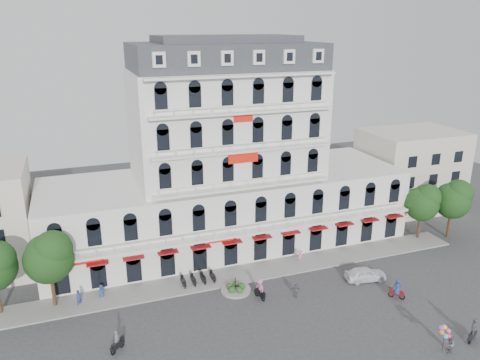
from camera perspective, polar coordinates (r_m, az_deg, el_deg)
name	(u,v)px	position (r m, az deg, el deg)	size (l,w,h in m)	color
ground	(285,317)	(47.41, 5.55, -16.25)	(120.00, 120.00, 0.00)	#38383A
sidewalk	(252,272)	(54.36, 1.44, -11.17)	(53.00, 4.00, 0.16)	gray
main_building	(226,168)	(58.28, -1.69, 1.48)	(45.00, 15.00, 25.80)	silver
flank_building_east	(410,170)	(75.53, 19.98, 1.17)	(14.00, 10.00, 12.00)	beige
traffic_island	(236,289)	(50.94, -0.53, -13.13)	(3.20, 3.20, 1.60)	gray
parked_scooter_row	(198,284)	(52.55, -5.10, -12.47)	(4.40, 1.80, 1.10)	black
tree_west_inner	(49,255)	(49.40, -22.28, -8.51)	(4.76, 4.76, 8.25)	#382314
tree_east_inner	(423,202)	(64.87, 21.38, -2.47)	(4.40, 4.37, 7.57)	#382314
tree_east_outer	(453,198)	(66.72, 24.57, -2.01)	(4.65, 4.65, 8.05)	#382314
parked_car	(366,274)	(54.38, 15.05, -11.00)	(1.83, 4.56, 1.55)	white
rider_west	(117,342)	(43.94, -14.75, -18.58)	(1.34, 1.28, 2.03)	black
rider_east	(397,288)	(51.91, 18.63, -12.42)	(1.30, 1.31, 2.26)	maroon
rider_northeast	(473,330)	(48.21, 26.58, -16.02)	(1.58, 0.98, 2.34)	#242329
rider_center	(260,288)	(49.28, 2.42, -13.07)	(0.92, 1.67, 2.22)	black
pedestrian_left	(102,291)	(51.61, -16.53, -12.89)	(0.73, 0.48, 1.50)	navy
pedestrian_mid	(296,290)	(50.00, 6.83, -13.21)	(0.93, 0.39, 1.59)	#5D5C64
pedestrian_right	(300,256)	(56.77, 7.31, -9.17)	(1.01, 0.58, 1.56)	pink
pedestrian_far	(79,298)	(50.89, -19.03, -13.46)	(0.64, 0.42, 1.77)	navy
balloon_vendor	(448,340)	(45.89, 24.05, -17.37)	(1.54, 1.39, 2.45)	slate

